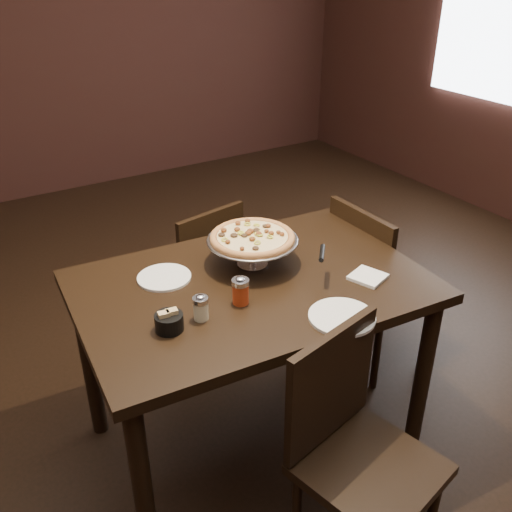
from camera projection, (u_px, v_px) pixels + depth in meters
room at (271, 135)px, 1.95m from camera, size 6.04×7.04×2.84m
dining_table at (252, 305)px, 2.25m from camera, size 1.39×0.98×0.83m
pizza_stand at (252, 238)px, 2.26m from camera, size 0.37×0.37×0.15m
parmesan_shaker at (201, 308)px, 1.96m from camera, size 0.06×0.06×0.10m
pepper_flake_shaker at (241, 291)px, 2.04m from camera, size 0.06×0.06×0.11m
packet_caddy at (169, 322)px, 1.91m from camera, size 0.10×0.10×0.08m
napkin_stack at (368, 277)px, 2.22m from camera, size 0.16×0.16×0.01m
plate_left at (164, 277)px, 2.22m from camera, size 0.21×0.21×0.01m
plate_near at (342, 317)px, 1.98m from camera, size 0.23×0.23×0.01m
serving_spatula at (322, 253)px, 2.15m from camera, size 0.16×0.16×0.02m
chair_far at (200, 273)px, 2.98m from camera, size 0.47×0.47×0.85m
chair_near at (354, 445)px, 1.92m from camera, size 0.50×0.50×0.90m
chair_side at (374, 282)px, 2.83m from camera, size 0.43×0.43×0.91m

